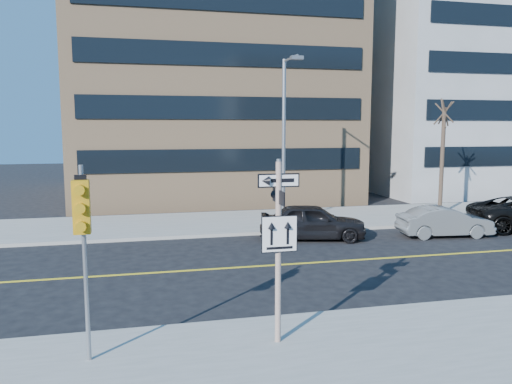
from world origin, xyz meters
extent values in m
plane|color=black|center=(0.00, 0.00, 0.00)|extent=(120.00, 120.00, 0.00)
cube|color=gray|center=(18.00, 12.00, 0.07)|extent=(66.00, 6.00, 0.15)
cylinder|color=silver|center=(0.00, -2.50, 2.15)|extent=(0.13, 0.13, 4.00)
cylinder|color=gray|center=(0.00, -2.50, 4.18)|extent=(0.10, 0.10, 0.06)
cube|color=black|center=(0.00, -2.50, 3.75)|extent=(0.92, 0.03, 0.30)
cube|color=black|center=(0.00, -2.50, 3.40)|extent=(0.03, 0.92, 0.30)
cube|color=white|center=(0.00, -2.58, 2.60)|extent=(0.80, 0.03, 0.80)
cylinder|color=gray|center=(-4.00, -2.50, 2.15)|extent=(0.09, 0.09, 4.00)
cube|color=#C88F12|center=(-4.00, -2.70, 3.35)|extent=(0.32, 0.22, 1.05)
sphere|color=#8C0705|center=(-4.00, -2.82, 3.70)|extent=(0.17, 0.17, 0.17)
sphere|color=black|center=(-4.00, -2.82, 3.35)|extent=(0.17, 0.17, 0.17)
sphere|color=black|center=(-4.00, -2.82, 3.00)|extent=(0.17, 0.17, 0.17)
imported|color=black|center=(4.38, 7.68, 0.79)|extent=(2.86, 4.92, 1.57)
imported|color=slate|center=(10.35, 6.87, 0.68)|extent=(1.91, 4.26, 1.36)
cylinder|color=gray|center=(4.00, 11.00, 4.15)|extent=(0.18, 0.18, 8.00)
cylinder|color=gray|center=(4.00, 10.00, 8.05)|extent=(0.10, 2.20, 0.10)
cube|color=gray|center=(4.00, 9.00, 7.95)|extent=(0.55, 0.30, 0.16)
cylinder|color=#33281E|center=(13.00, 11.30, 3.05)|extent=(0.22, 0.22, 5.80)
cube|color=tan|center=(2.00, 25.00, 9.00)|extent=(18.00, 18.00, 18.00)
cube|color=#929496|center=(24.00, 24.00, 7.50)|extent=(20.00, 16.00, 15.00)
camera|label=1|loc=(-2.84, -12.70, 4.87)|focal=35.00mm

